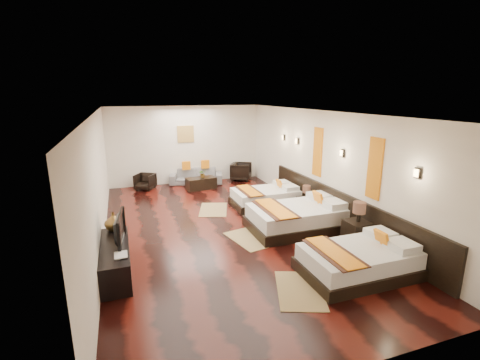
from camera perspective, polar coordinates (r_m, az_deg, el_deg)
name	(u,v)px	position (r m, az deg, el deg)	size (l,w,h in m)	color
floor	(224,228)	(8.46, -2.67, -8.08)	(5.50, 9.50, 0.01)	black
ceiling	(223,113)	(7.83, -2.91, 11.22)	(5.50, 9.50, 0.01)	white
back_wall	(186,145)	(12.58, -9.07, 5.84)	(5.50, 0.01, 2.80)	silver
left_wall	(98,183)	(7.73, -22.70, -0.45)	(0.01, 9.50, 2.80)	silver
right_wall	(324,165)	(9.18, 13.90, 2.46)	(0.01, 9.50, 2.80)	silver
headboard_panel	(338,209)	(8.77, 16.16, -4.68)	(0.08, 6.60, 0.90)	black
bed_near	(359,260)	(6.72, 19.38, -12.61)	(2.06, 1.29, 0.79)	black
bed_mid	(299,217)	(8.42, 9.81, -6.15)	(2.34, 1.47, 0.89)	black
bed_far	(266,197)	(10.09, 4.38, -2.82)	(1.94, 1.22, 0.74)	black
nightstand_a	(357,230)	(7.85, 19.10, -7.99)	(0.50, 0.50, 0.99)	black
nightstand_b	(306,203)	(9.55, 10.99, -3.89)	(0.40, 0.40, 0.79)	black
jute_mat_near	(300,290)	(6.10, 9.98, -17.73)	(0.75, 1.20, 0.01)	#9C814F
jute_mat_mid	(250,239)	(7.87, 1.65, -9.81)	(0.75, 1.20, 0.01)	#9C814F
jute_mat_far	(213,210)	(9.75, -4.49, -4.97)	(0.75, 1.20, 0.01)	#9C814F
tv_console	(116,259)	(6.78, -20.16, -12.37)	(0.50, 1.80, 0.55)	black
tv	(116,228)	(6.68, -20.14, -7.65)	(0.95, 0.12, 0.55)	black
book	(114,256)	(6.23, -20.40, -11.91)	(0.22, 0.29, 0.03)	black
figurine	(114,221)	(7.30, -20.46, -6.54)	(0.36, 0.36, 0.37)	brown
sofa	(196,176)	(12.55, -7.37, 0.65)	(1.88, 0.74, 0.55)	slate
armchair_left	(145,182)	(12.12, -15.63, -0.26)	(0.59, 0.61, 0.55)	black
armchair_right	(241,172)	(12.91, 0.19, 1.42)	(0.72, 0.74, 0.67)	black
coffee_table	(201,183)	(11.84, -6.56, -0.55)	(1.00, 0.50, 0.40)	black
table_plant	(203,173)	(11.78, -6.30, 1.11)	(0.26, 0.23, 0.29)	#2A5D1F
orange_panel_a	(375,169)	(7.63, 21.68, 1.80)	(0.04, 0.40, 1.30)	#D86014
orange_panel_b	(318,152)	(9.36, 12.91, 4.62)	(0.04, 0.40, 1.30)	#D86014
sconce_near	(417,173)	(6.82, 27.63, 1.05)	(0.07, 0.12, 0.18)	black
sconce_mid	(342,153)	(8.43, 16.79, 4.35)	(0.07, 0.12, 0.18)	black
sconce_far	(297,141)	(10.26, 9.56, 6.46)	(0.07, 0.12, 0.18)	black
sconce_lounge	(283,137)	(11.05, 7.30, 7.09)	(0.07, 0.12, 0.18)	black
gold_artwork	(186,134)	(12.50, -9.13, 7.63)	(0.60, 0.04, 0.60)	#AD873F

